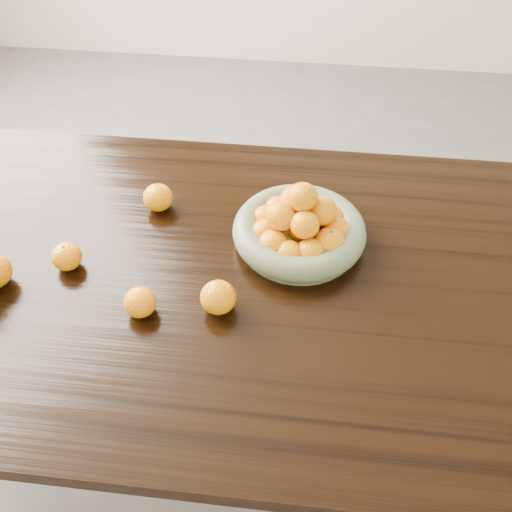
# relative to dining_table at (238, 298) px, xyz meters

# --- Properties ---
(ground) EXTENTS (5.00, 5.00, 0.00)m
(ground) POSITION_rel_dining_table_xyz_m (0.00, 0.00, -0.66)
(ground) COLOR #635F5D
(ground) RESTS_ON ground
(dining_table) EXTENTS (2.00, 1.00, 0.75)m
(dining_table) POSITION_rel_dining_table_xyz_m (0.00, 0.00, 0.00)
(dining_table) COLOR black
(dining_table) RESTS_ON ground
(fruit_bowl) EXTENTS (0.31, 0.31, 0.17)m
(fruit_bowl) POSITION_rel_dining_table_xyz_m (0.13, 0.12, 0.13)
(fruit_bowl) COLOR #6D7A59
(fruit_bowl) RESTS_ON dining_table
(loose_orange_0) EXTENTS (0.07, 0.07, 0.06)m
(loose_orange_0) POSITION_rel_dining_table_xyz_m (-0.38, -0.02, 0.12)
(loose_orange_0) COLOR #FF9707
(loose_orange_0) RESTS_ON dining_table
(loose_orange_1) EXTENTS (0.07, 0.07, 0.06)m
(loose_orange_1) POSITION_rel_dining_table_xyz_m (-0.18, -0.13, 0.12)
(loose_orange_1) COLOR #FF9707
(loose_orange_1) RESTS_ON dining_table
(loose_orange_2) EXTENTS (0.08, 0.08, 0.07)m
(loose_orange_2) POSITION_rel_dining_table_xyz_m (-0.02, -0.11, 0.13)
(loose_orange_2) COLOR #FF9707
(loose_orange_2) RESTS_ON dining_table
(loose_orange_3) EXTENTS (0.07, 0.07, 0.07)m
(loose_orange_3) POSITION_rel_dining_table_xyz_m (-0.23, 0.20, 0.12)
(loose_orange_3) COLOR #FF9707
(loose_orange_3) RESTS_ON dining_table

